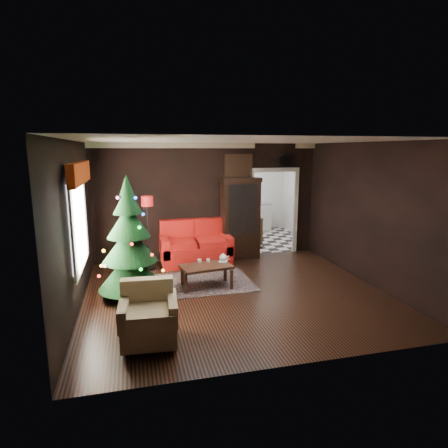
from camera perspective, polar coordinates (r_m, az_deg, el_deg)
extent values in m
plane|color=black|center=(7.18, 1.76, -10.41)|extent=(5.50, 5.50, 0.00)
plane|color=white|center=(6.68, 1.91, 12.52)|extent=(5.50, 5.50, 0.00)
plane|color=black|center=(9.20, -2.41, 3.41)|extent=(5.50, 0.00, 5.50)
plane|color=black|center=(4.50, 10.52, -5.05)|extent=(5.50, 0.00, 5.50)
plane|color=black|center=(6.61, -21.77, -0.46)|extent=(0.00, 5.50, 5.50)
plane|color=black|center=(7.98, 21.20, 1.47)|extent=(0.00, 5.50, 5.50)
cube|color=white|center=(6.79, -21.25, 0.30)|extent=(0.05, 1.60, 1.40)
cube|color=#A32F0D|center=(6.69, -21.06, 7.24)|extent=(0.12, 2.10, 0.35)
plane|color=silver|center=(11.32, 4.58, -2.34)|extent=(3.00, 3.00, 0.00)
cube|color=white|center=(12.42, 2.57, 6.83)|extent=(0.70, 0.06, 0.70)
cube|color=#40323C|center=(7.70, -3.52, -8.86)|extent=(2.05, 1.49, 0.01)
cylinder|color=white|center=(7.56, -2.41, -5.51)|extent=(0.08, 0.08, 0.06)
cylinder|color=#E9E8C9|center=(7.53, -3.73, -5.58)|extent=(0.09, 0.09, 0.07)
imported|color=tan|center=(7.56, -0.71, -4.85)|extent=(0.16, 0.08, 0.22)
cylinder|color=silver|center=(9.65, 9.19, 9.49)|extent=(0.32, 0.32, 0.06)
cube|color=#B8843C|center=(9.25, 2.21, 8.75)|extent=(0.62, 0.05, 0.52)
cube|color=beige|center=(12.34, 2.85, 0.95)|extent=(1.80, 0.60, 0.90)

